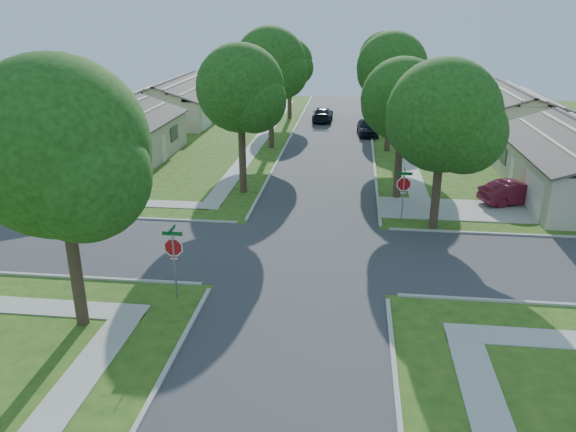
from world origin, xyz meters
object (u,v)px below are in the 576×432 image
at_px(stop_sign_ne, 404,186).
at_px(tree_w_mid, 271,66).
at_px(car_curb_east, 368,127).
at_px(house_ne_far, 510,117).
at_px(house_nw_far, 177,105).
at_px(house_nw_near, 108,142).
at_px(tree_e_near, 404,104).
at_px(tree_w_far, 290,64).
at_px(tree_e_mid, 393,71).
at_px(tree_ne_corner, 444,121).
at_px(car_driveway, 515,192).
at_px(stop_sign_sw, 174,250).
at_px(tree_e_far, 385,60).
at_px(tree_w_near, 241,92).
at_px(tree_sw_corner, 61,155).
at_px(car_curb_west, 323,114).

bearing_deg(stop_sign_ne, tree_w_mid, 119.80).
bearing_deg(car_curb_east, house_ne_far, 5.87).
bearing_deg(house_nw_far, house_nw_near, -90.00).
bearing_deg(tree_e_near, house_nw_near, 163.89).
bearing_deg(house_nw_far, tree_w_far, 10.05).
xyz_separation_m(tree_e_mid, house_nw_near, (-20.75, -6.01, -4.74)).
distance_m(tree_e_mid, house_nw_near, 22.12).
relative_size(stop_sign_ne, tree_ne_corner, 0.34).
bearing_deg(house_nw_near, house_nw_far, 90.00).
bearing_deg(house_ne_far, house_nw_far, 174.64).
xyz_separation_m(house_nw_near, car_driveway, (27.49, -6.30, -0.83)).
xyz_separation_m(house_nw_far, car_curb_east, (19.19, -5.32, -0.78)).
distance_m(stop_sign_sw, car_driveway, 21.07).
distance_m(tree_e_far, tree_ne_corner, 29.85).
height_order(tree_ne_corner, house_nw_far, tree_ne_corner).
distance_m(tree_w_far, house_nw_far, 12.19).
bearing_deg(stop_sign_ne, stop_sign_sw, -135.00).
relative_size(tree_w_near, house_nw_near, 0.66).
bearing_deg(tree_e_far, tree_w_near, -110.60).
height_order(house_nw_near, car_driveway, house_nw_near).
distance_m(tree_sw_corner, car_curb_east, 35.74).
bearing_deg(house_ne_far, car_curb_west, 167.13).
relative_size(tree_w_mid, car_curb_east, 2.22).
height_order(tree_w_near, car_curb_west, tree_w_near).
relative_size(tree_w_mid, car_driveway, 2.29).
distance_m(tree_e_near, tree_ne_corner, 5.06).
xyz_separation_m(tree_e_far, tree_ne_corner, (1.61, -29.80, -0.39)).
xyz_separation_m(tree_ne_corner, car_curb_west, (-7.56, 28.72, -4.90)).
relative_size(stop_sign_sw, tree_e_mid, 0.32).
xyz_separation_m(house_nw_near, car_curb_east, (19.19, 11.68, -0.78)).
bearing_deg(tree_sw_corner, tree_w_far, 86.11).
bearing_deg(tree_ne_corner, house_ne_far, 68.77).
height_order(tree_w_far, car_driveway, tree_w_far).
height_order(tree_w_near, house_ne_far, tree_w_near).
bearing_deg(car_driveway, car_curb_east, 3.79).
distance_m(tree_e_near, tree_e_mid, 12.02).
distance_m(tree_e_far, car_curb_west, 8.04).
bearing_deg(tree_w_near, tree_e_near, -0.00).
height_order(house_nw_near, car_curb_east, house_nw_near).
xyz_separation_m(stop_sign_ne, house_nw_near, (-20.69, 10.30, -0.51)).
distance_m(tree_w_near, tree_w_mid, 12.01).
relative_size(tree_w_mid, house_nw_far, 0.70).
bearing_deg(car_driveway, tree_w_near, 67.92).
height_order(tree_sw_corner, car_curb_east, tree_sw_corner).
bearing_deg(car_curb_east, tree_e_near, -89.39).
relative_size(house_ne_far, car_curb_east, 3.16).
height_order(tree_w_mid, car_driveway, tree_w_mid).
height_order(tree_e_far, house_nw_near, tree_e_far).
relative_size(tree_w_near, car_curb_east, 2.08).
xyz_separation_m(tree_sw_corner, car_driveway, (18.94, 15.69, -5.58)).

